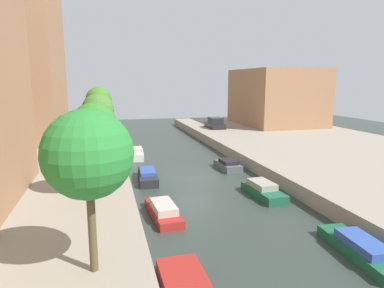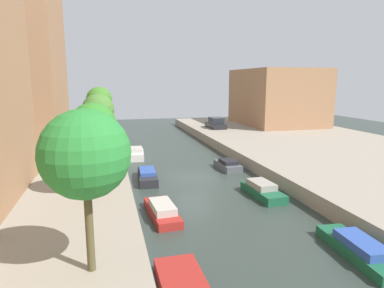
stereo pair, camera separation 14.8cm
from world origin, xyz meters
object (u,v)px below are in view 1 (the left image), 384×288
object	(u,v)px
street_tree_0	(88,155)
street_tree_5	(100,104)
street_tree_4	(99,100)
street_tree_1	(94,126)
apartment_tower_far	(4,9)
moored_boat_left_2	(163,211)
moored_boat_left_3	(148,176)
street_tree_2	(97,118)
moored_boat_left_1	(186,288)
moored_boat_right_1	(361,249)
street_tree_3	(98,110)
moored_boat_right_2	(263,190)
moored_boat_right_3	(228,165)
moored_boat_left_4	(136,154)
low_block_right	(276,97)
parked_car	(215,124)

from	to	relation	value
street_tree_0	street_tree_5	bearing A→B (deg)	90.00
street_tree_4	street_tree_1	bearing A→B (deg)	-90.00
apartment_tower_far	moored_boat_left_2	distance (m)	30.12
apartment_tower_far	street_tree_5	xyz separation A→B (m)	(9.04, 4.40, -10.12)
apartment_tower_far	moored_boat_left_3	bearing A→B (deg)	-52.76
street_tree_2	apartment_tower_far	bearing A→B (deg)	120.05
street_tree_2	street_tree_4	world-z (taller)	street_tree_4
moored_boat_left_1	moored_boat_left_2	bearing A→B (deg)	86.80
street_tree_5	moored_boat_left_3	xyz separation A→B (m)	(3.44, -20.82, -4.08)
street_tree_5	moored_boat_right_1	bearing A→B (deg)	-72.57
moored_boat_left_2	street_tree_3	bearing A→B (deg)	103.42
moored_boat_left_1	moored_boat_right_2	size ratio (longest dim) A/B	0.94
moored_boat_left_2	moored_boat_left_3	distance (m)	7.03
street_tree_5	moored_boat_left_1	distance (m)	35.24
apartment_tower_far	moored_boat_left_1	world-z (taller)	apartment_tower_far
moored_boat_left_3	street_tree_3	bearing A→B (deg)	115.36
street_tree_1	moored_boat_left_1	size ratio (longest dim) A/B	1.46
street_tree_2	moored_boat_left_2	bearing A→B (deg)	-66.46
street_tree_0	moored_boat_left_2	size ratio (longest dim) A/B	1.32
moored_boat_right_1	moored_boat_right_3	world-z (taller)	moored_boat_right_3
street_tree_1	moored_boat_right_1	world-z (taller)	street_tree_1
street_tree_1	moored_boat_right_2	size ratio (longest dim) A/B	1.38
street_tree_1	moored_boat_right_3	bearing A→B (deg)	35.39
moored_boat_right_2	apartment_tower_far	bearing A→B (deg)	131.46
street_tree_5	moored_boat_left_4	world-z (taller)	street_tree_5
moored_boat_left_4	moored_boat_right_2	xyz separation A→B (m)	(6.88, -13.06, -0.04)
street_tree_1	street_tree_2	distance (m)	6.54
street_tree_2	moored_boat_left_4	xyz separation A→B (m)	(3.29, 6.94, -4.27)
low_block_right	moored_boat_right_3	size ratio (longest dim) A/B	4.23
moored_boat_right_1	low_block_right	bearing A→B (deg)	67.50
moored_boat_right_2	moored_boat_left_1	bearing A→B (deg)	-129.34
street_tree_3	moored_boat_right_1	world-z (taller)	street_tree_3
street_tree_4	moored_boat_left_1	bearing A→B (deg)	-83.88
street_tree_0	street_tree_5	xyz separation A→B (m)	(0.00, 34.17, -0.52)
moored_boat_right_2	street_tree_1	bearing A→B (deg)	-177.61
parked_car	moored_boat_left_1	distance (m)	35.28
parked_car	moored_boat_right_3	distance (m)	18.15
street_tree_3	moored_boat_right_1	xyz separation A→B (m)	(10.71, -20.55, -4.37)
street_tree_0	moored_boat_left_1	size ratio (longest dim) A/B	1.54
street_tree_1	moored_boat_left_1	xyz separation A→B (m)	(3.02, -8.30, -4.65)
street_tree_1	moored_boat_left_4	distance (m)	14.58
moored_boat_left_1	moored_boat_right_3	bearing A→B (deg)	64.87
moored_boat_left_2	moored_boat_right_2	world-z (taller)	moored_boat_right_2
apartment_tower_far	moored_boat_left_1	distance (m)	35.74
moored_boat_left_2	street_tree_5	bearing A→B (deg)	96.98
street_tree_2	moored_boat_left_1	bearing A→B (deg)	-78.50
parked_car	moored_boat_right_3	xyz separation A→B (m)	(-4.64, -17.50, -1.25)
street_tree_1	moored_boat_left_4	world-z (taller)	street_tree_1
moored_boat_left_2	moored_boat_right_3	world-z (taller)	moored_boat_right_3
low_block_right	street_tree_0	distance (m)	42.53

